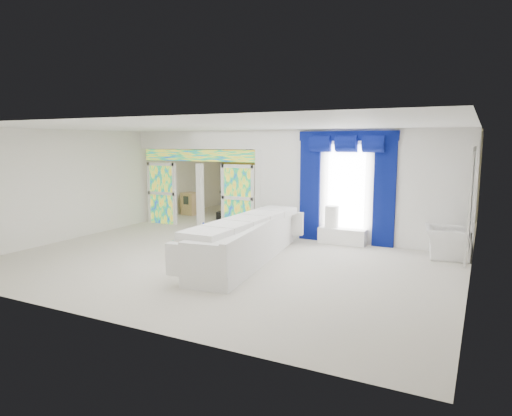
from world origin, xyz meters
The scene contains 22 objects.
floor centered at (0.00, 0.00, 0.00)m, with size 12.00×12.00×0.00m, color #B7AF9E.
dividing_wall centered at (2.15, 1.00, 1.50)m, with size 5.70×0.18×3.00m, color white.
dividing_header centered at (-2.85, 1.00, 2.73)m, with size 4.30×0.18×0.55m, color white.
stained_panel_left centered at (-4.28, 1.00, 1.00)m, with size 0.95×0.04×2.00m, color #994C3F.
stained_panel_right centered at (-1.42, 1.00, 1.00)m, with size 0.95×0.04×2.00m, color #994C3F.
stained_transom centered at (-2.85, 1.00, 2.25)m, with size 4.00×0.05×0.35m, color #994C3F.
window_pane centered at (1.90, 0.90, 1.45)m, with size 1.00×0.02×2.30m, color white.
blue_drape_left centered at (0.90, 0.87, 1.40)m, with size 0.55×0.10×2.80m, color #030A49.
blue_drape_right centered at (2.90, 0.87, 1.40)m, with size 0.55×0.10×2.80m, color #030A49.
blue_pelmet centered at (1.90, 0.87, 2.82)m, with size 2.60×0.12×0.25m, color #030A49.
wall_mirror centered at (4.94, -1.00, 1.55)m, with size 0.04×2.70×1.90m, color white.
gold_curtains centered at (0.00, 5.90, 1.50)m, with size 9.70×0.12×2.90m, color gold.
white_sofa centered at (0.45, -1.94, 0.43)m, with size 0.97×4.53×0.86m, color white.
coffee_table centered at (-0.90, -1.64, 0.20)m, with size 0.59×1.78×0.40m, color #B48A38.
console_table centered at (1.88, 0.71, 0.21)m, with size 1.24×0.39×0.41m, color white.
table_lamp centered at (1.58, 0.71, 0.70)m, with size 0.36×0.36×0.58m, color white.
armchair centered at (4.44, 0.46, 0.35)m, with size 1.08×0.94×0.70m, color white.
grand_piano centered at (-2.61, 4.13, 0.50)m, with size 1.52×1.99×1.01m, color black.
piano_bench centered at (-2.61, 2.53, 0.14)m, with size 0.86×0.33×0.29m, color black.
tv_console centered at (-4.50, 2.94, 0.41)m, with size 0.56×0.51×0.82m, color #A57F52.
chandelier centered at (-2.30, 3.40, 2.65)m, with size 0.60×0.60×0.60m, color gold.
decanters centered at (-0.92, -1.65, 0.49)m, with size 0.19×1.27×0.26m.
Camera 1 is at (5.14, -10.76, 2.66)m, focal length 31.81 mm.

